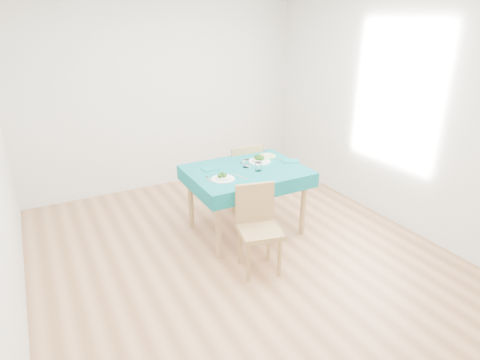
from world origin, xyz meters
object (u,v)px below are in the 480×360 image
chair_near (260,227)px  bowl_far (259,159)px  side_plate (267,156)px  bowl_near (223,176)px  chair_far (240,166)px  table (246,200)px

chair_near → bowl_far: 1.08m
bowl_far → side_plate: size_ratio=1.25×
bowl_near → side_plate: bowl_near is taller
chair_far → side_plate: bearing=114.3°
bowl_far → chair_far: bearing=87.1°
chair_near → chair_far: bearing=81.7°
chair_near → bowl_near: (-0.09, 0.60, 0.32)m
chair_far → bowl_near: bearing=53.6°
table → chair_near: 0.81m
bowl_far → side_plate: 0.23m
table → chair_far: (0.27, 0.65, 0.16)m
bowl_near → side_plate: bearing=27.6°
chair_far → side_plate: size_ratio=5.23×
chair_far → chair_near: bearing=70.5°
chair_near → bowl_near: size_ratio=3.94×
chair_far → bowl_far: bearing=88.8°
table → chair_far: chair_far is taller
bowl_near → chair_near: bearing=-81.8°
table → chair_near: size_ratio=1.32×
table → chair_near: chair_near is taller
side_plate → bowl_near: bearing=-152.4°
chair_near → side_plate: bearing=68.1°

